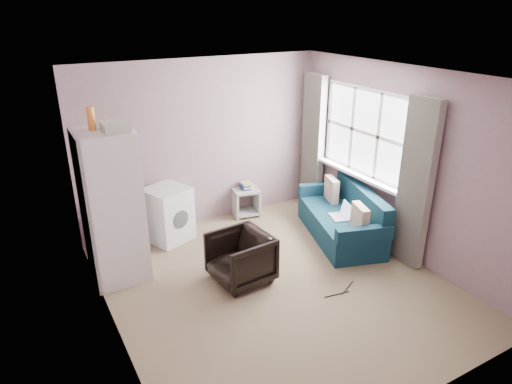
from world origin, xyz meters
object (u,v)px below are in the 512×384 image
armchair (241,256)px  side_table (245,199)px  fridge (112,206)px  washing_machine (168,213)px  sofa (344,219)px

armchair → side_table: (0.96, 1.66, -0.08)m
fridge → washing_machine: fridge is taller
fridge → washing_machine: 1.21m
washing_machine → side_table: (1.36, 0.19, -0.15)m
washing_machine → sofa: washing_machine is taller
armchair → washing_machine: (-0.41, 1.47, 0.07)m
armchair → washing_machine: bearing=-169.5°
side_table → sofa: (0.88, -1.39, 0.02)m
armchair → washing_machine: 1.53m
armchair → fridge: fridge is taller
armchair → sofa: 1.86m
side_table → sofa: sofa is taller
armchair → fridge: (-1.27, 0.84, 0.61)m
armchair → fridge: size_ratio=0.32×
fridge → sofa: fridge is taller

